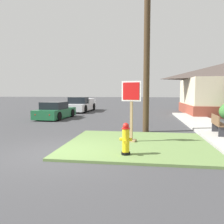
{
  "coord_description": "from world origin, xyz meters",
  "views": [
    {
      "loc": [
        2.63,
        -6.85,
        1.99
      ],
      "look_at": [
        1.29,
        2.51,
        1.14
      ],
      "focal_mm": 36.1,
      "sensor_mm": 36.0,
      "label": 1
    }
  ],
  "objects": [
    {
      "name": "parked_sedan_green",
      "position": [
        -3.97,
        9.2,
        0.54
      ],
      "size": [
        2.02,
        4.12,
        1.25
      ],
      "color": "#1E6038",
      "rests_on": "ground"
    },
    {
      "name": "stop_sign",
      "position": [
        2.15,
        1.73,
        1.24
      ],
      "size": [
        0.74,
        0.36,
        2.32
      ],
      "color": "#A3845B",
      "rests_on": "grass_corner_patch"
    },
    {
      "name": "grass_corner_patch",
      "position": [
        2.41,
        1.49,
        0.04
      ],
      "size": [
        5.28,
        4.77,
        0.08
      ],
      "primitive_type": "cube",
      "color": "#668447",
      "rests_on": "ground"
    },
    {
      "name": "sidewalk_strip",
      "position": [
        6.25,
        5.63,
        0.06
      ],
      "size": [
        2.2,
        16.54,
        0.12
      ],
      "primitive_type": "cube",
      "color": "#B2AFA8",
      "rests_on": "ground"
    },
    {
      "name": "street_bench",
      "position": [
        5.9,
        3.62,
        0.58
      ],
      "size": [
        0.52,
        1.48,
        0.85
      ],
      "color": "brown",
      "rests_on": "sidewalk_strip"
    },
    {
      "name": "utility_pole",
      "position": [
        2.73,
        4.39,
        5.4
      ],
      "size": [
        1.31,
        0.3,
        10.5
      ],
      "color": "#42301E",
      "rests_on": "ground"
    },
    {
      "name": "ground_plane",
      "position": [
        0.0,
        0.0,
        0.0
      ],
      "size": [
        160.0,
        160.0,
        0.0
      ],
      "primitive_type": "plane",
      "color": "#3D3D3F"
    },
    {
      "name": "fire_hydrant",
      "position": [
        2.1,
        -0.13,
        0.54
      ],
      "size": [
        0.38,
        0.34,
        0.98
      ],
      "color": "black",
      "rests_on": "grass_corner_patch"
    },
    {
      "name": "manhole_cover",
      "position": [
        -0.01,
        3.54,
        0.01
      ],
      "size": [
        0.7,
        0.7,
        0.02
      ],
      "primitive_type": "cylinder",
      "color": "black",
      "rests_on": "ground"
    },
    {
      "name": "pickup_truck_white",
      "position": [
        -3.78,
        15.33,
        0.62
      ],
      "size": [
        2.18,
        5.41,
        1.48
      ],
      "color": "silver",
      "rests_on": "ground"
    }
  ]
}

